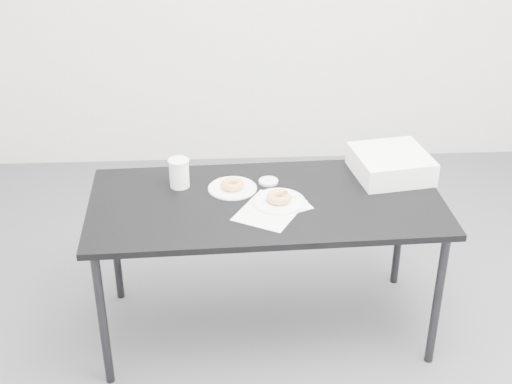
{
  "coord_description": "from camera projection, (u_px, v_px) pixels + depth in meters",
  "views": [
    {
      "loc": [
        -0.22,
        -2.7,
        2.32
      ],
      "look_at": [
        -0.08,
        0.02,
        0.81
      ],
      "focal_mm": 50.0,
      "sensor_mm": 36.0,
      "label": 1
    }
  ],
  "objects": [
    {
      "name": "floor",
      "position": [
        272.0,
        337.0,
        3.49
      ],
      "size": [
        4.0,
        4.0,
        0.0
      ],
      "primitive_type": "plane",
      "color": "#4F4E54",
      "rests_on": "ground"
    },
    {
      "name": "table",
      "position": [
        266.0,
        210.0,
        3.24
      ],
      "size": [
        1.62,
        0.81,
        0.73
      ],
      "rotation": [
        0.0,
        0.0,
        0.04
      ],
      "color": "black",
      "rests_on": "floor"
    },
    {
      "name": "scorecard",
      "position": [
        270.0,
        210.0,
        3.13
      ],
      "size": [
        0.35,
        0.38,
        0.0
      ],
      "primitive_type": "cube",
      "rotation": [
        0.0,
        0.0,
        -0.51
      ],
      "color": "white",
      "rests_on": "table"
    },
    {
      "name": "logo_patch",
      "position": [
        285.0,
        199.0,
        3.21
      ],
      "size": [
        0.07,
        0.07,
        0.0
      ],
      "primitive_type": "cube",
      "rotation": [
        0.0,
        0.0,
        -0.51
      ],
      "color": "green",
      "rests_on": "scorecard"
    },
    {
      "name": "pen",
      "position": [
        281.0,
        200.0,
        3.2
      ],
      "size": [
        0.14,
        0.04,
        0.01
      ],
      "primitive_type": "cylinder",
      "rotation": [
        0.0,
        1.57,
        0.24
      ],
      "color": "#0B8360",
      "rests_on": "scorecard"
    },
    {
      "name": "napkin",
      "position": [
        288.0,
        204.0,
        3.18
      ],
      "size": [
        0.22,
        0.22,
        0.0
      ],
      "primitive_type": "cube",
      "rotation": [
        0.0,
        0.0,
        0.42
      ],
      "color": "white",
      "rests_on": "table"
    },
    {
      "name": "plate_near",
      "position": [
        279.0,
        201.0,
        3.19
      ],
      "size": [
        0.24,
        0.24,
        0.01
      ],
      "primitive_type": "cylinder",
      "color": "white",
      "rests_on": "napkin"
    },
    {
      "name": "donut_near",
      "position": [
        279.0,
        197.0,
        3.18
      ],
      "size": [
        0.14,
        0.14,
        0.04
      ],
      "primitive_type": "torus",
      "rotation": [
        0.0,
        0.0,
        0.28
      ],
      "color": "#E49448",
      "rests_on": "plate_near"
    },
    {
      "name": "plate_far",
      "position": [
        232.0,
        188.0,
        3.3
      ],
      "size": [
        0.23,
        0.23,
        0.01
      ],
      "primitive_type": "cylinder",
      "color": "white",
      "rests_on": "table"
    },
    {
      "name": "donut_far",
      "position": [
        232.0,
        184.0,
        3.29
      ],
      "size": [
        0.14,
        0.14,
        0.04
      ],
      "primitive_type": "torus",
      "rotation": [
        0.0,
        0.0,
        0.47
      ],
      "color": "#E49448",
      "rests_on": "plate_far"
    },
    {
      "name": "coffee_cup",
      "position": [
        179.0,
        173.0,
        3.3
      ],
      "size": [
        0.09,
        0.09,
        0.14
      ],
      "primitive_type": "cylinder",
      "color": "white",
      "rests_on": "table"
    },
    {
      "name": "cup_lid",
      "position": [
        268.0,
        181.0,
        3.36
      ],
      "size": [
        0.09,
        0.09,
        0.01
      ],
      "primitive_type": "cylinder",
      "color": "white",
      "rests_on": "table"
    },
    {
      "name": "bakery_box",
      "position": [
        391.0,
        164.0,
        3.4
      ],
      "size": [
        0.39,
        0.39,
        0.11
      ],
      "primitive_type": "cube",
      "rotation": [
        0.0,
        0.0,
        0.16
      ],
      "color": "white",
      "rests_on": "table"
    }
  ]
}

